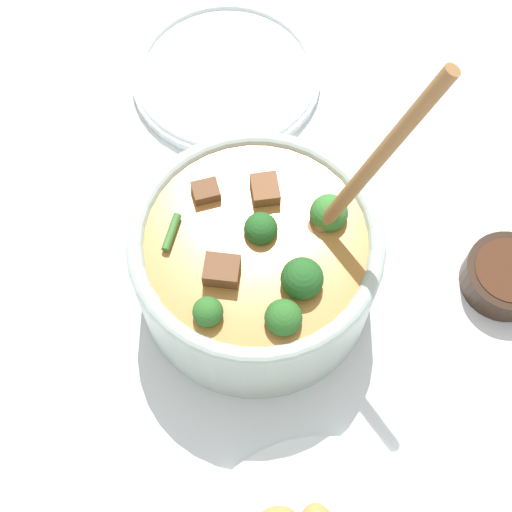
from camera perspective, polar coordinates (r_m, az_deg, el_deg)
ground_plane at (r=0.70m, az=-0.00°, el=-2.55°), size 4.00×4.00×0.00m
stew_bowl at (r=0.64m, az=0.07°, el=-0.35°), size 0.22×0.22×0.29m
condiment_bowl at (r=0.73m, az=19.40°, el=-1.49°), size 0.08×0.08×0.03m
empty_plate at (r=0.83m, az=-2.39°, el=14.32°), size 0.21×0.21×0.02m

